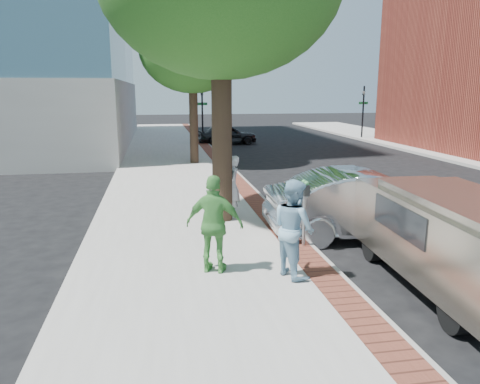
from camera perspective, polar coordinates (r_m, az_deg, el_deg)
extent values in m
plane|color=black|center=(10.83, 2.46, -6.60)|extent=(120.00, 120.00, 0.00)
cube|color=#9E9991|center=(18.33, -7.63, 1.41)|extent=(5.00, 60.00, 0.15)
cube|color=brown|center=(18.54, -0.83, 1.90)|extent=(0.60, 60.00, 0.01)
cube|color=gray|center=(18.62, 0.24, 1.69)|extent=(0.10, 60.00, 0.15)
cylinder|color=black|center=(32.19, -4.61, 9.42)|extent=(0.12, 0.12, 3.80)
imported|color=black|center=(32.15, -4.65, 11.38)|extent=(0.18, 0.15, 0.90)
cube|color=#1E7238|center=(32.16, -4.63, 10.66)|extent=(0.70, 0.03, 0.18)
cylinder|color=black|center=(35.27, 14.75, 9.31)|extent=(0.12, 0.12, 3.80)
imported|color=black|center=(35.24, 14.85, 11.09)|extent=(0.18, 0.15, 0.90)
cube|color=#1E7238|center=(35.25, 14.81, 10.45)|extent=(0.70, 0.03, 0.18)
cylinder|color=black|center=(12.07, -2.22, 6.79)|extent=(0.52, 0.52, 4.40)
cylinder|color=black|center=(22.11, -5.66, 8.54)|extent=(0.40, 0.40, 3.85)
ellipsoid|color=#164E16|center=(22.14, -5.85, 16.95)|extent=(4.80, 4.80, 3.94)
cylinder|color=gray|center=(10.31, 7.82, -3.48)|extent=(0.07, 0.07, 1.15)
cube|color=#2D3030|center=(10.06, 8.09, 0.20)|extent=(0.12, 0.14, 0.24)
cube|color=#2D3030|center=(10.23, 7.78, 0.41)|extent=(0.12, 0.14, 0.24)
sphere|color=#3F8C4C|center=(10.03, 8.12, 1.04)|extent=(0.11, 0.11, 0.11)
sphere|color=#3F8C4C|center=(10.20, 7.80, 1.23)|extent=(0.11, 0.11, 0.11)
imported|color=silver|center=(12.52, -0.93, 0.66)|extent=(0.43, 0.63, 1.66)
imported|color=#81AEC8|center=(8.60, 6.56, -4.38)|extent=(0.92, 1.05, 1.81)
imported|color=#4E9C47|center=(8.70, -3.12, -3.97)|extent=(1.17, 0.83, 1.85)
imported|color=silver|center=(11.75, 15.47, -1.38)|extent=(5.02, 1.91, 1.63)
imported|color=black|center=(31.01, -1.57, 7.03)|extent=(3.94, 1.80, 1.31)
cube|color=gray|center=(9.12, 24.43, -4.99)|extent=(2.10, 4.77, 1.32)
cube|color=gray|center=(10.91, 18.75, -3.27)|extent=(1.85, 0.97, 0.78)
cube|color=gray|center=(8.70, 25.84, -0.90)|extent=(1.83, 3.40, 0.16)
cylinder|color=black|center=(10.23, 15.84, -6.39)|extent=(0.25, 0.63, 0.62)
cylinder|color=black|center=(10.94, 23.62, -5.75)|extent=(0.25, 0.63, 0.62)
cylinder|color=black|center=(7.75, 24.70, -13.27)|extent=(0.25, 0.63, 0.62)
cube|color=black|center=(8.76, 18.70, -3.19)|extent=(0.12, 1.95, 0.54)
cube|color=black|center=(11.22, 17.90, -1.10)|extent=(1.56, 0.10, 0.39)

